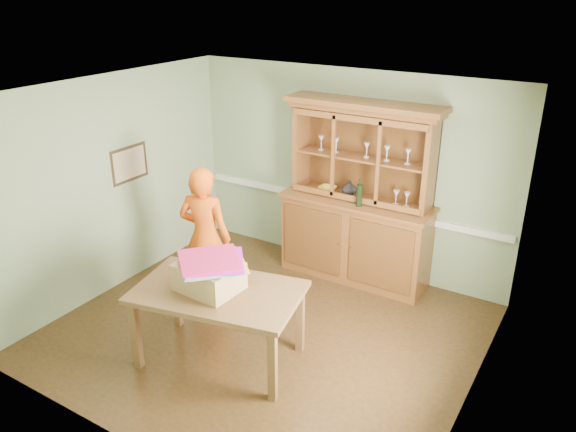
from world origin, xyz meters
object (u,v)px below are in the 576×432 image
Objects in this scene: china_hutch at (357,219)px; cardboard_box at (209,276)px; dining_table at (218,298)px; person at (205,237)px.

cardboard_box is (-0.51, -2.40, 0.15)m from china_hutch.
person is (-0.83, 0.83, 0.15)m from dining_table.
person is at bearing -129.11° from china_hutch.
dining_table is (-0.43, -2.37, -0.09)m from china_hutch.
cardboard_box reaches higher than dining_table.
cardboard_box is at bearing -102.12° from china_hutch.
person reaches higher than dining_table.
dining_table is 1.18m from person.
person is at bearing 123.11° from dining_table.
dining_table is at bearing 14.97° from cardboard_box.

